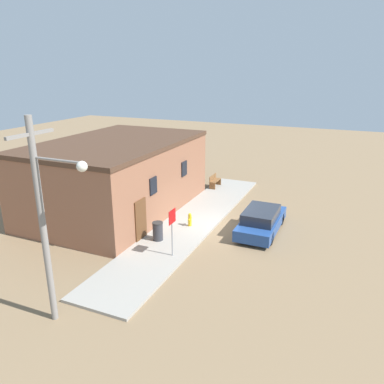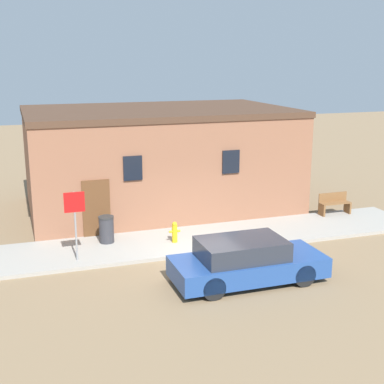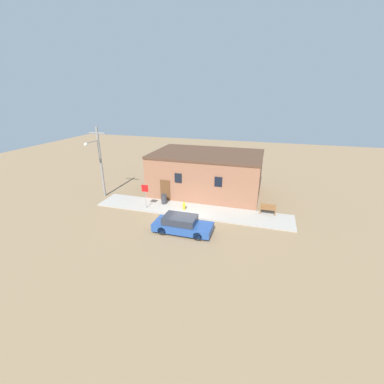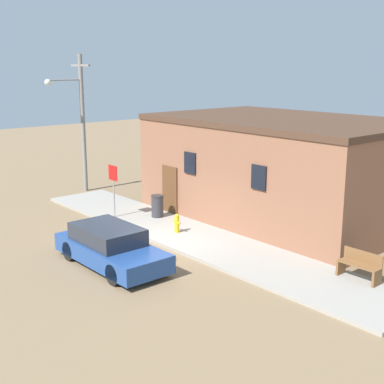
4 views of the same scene
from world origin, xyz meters
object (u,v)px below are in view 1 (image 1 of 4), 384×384
at_px(stop_sign, 172,224).
at_px(bench, 215,181).
at_px(utility_pole, 46,216).
at_px(parked_car, 261,221).
at_px(fire_hydrant, 190,219).
at_px(trash_bin, 158,231).

xyz_separation_m(stop_sign, bench, (10.76, 1.92, -1.14)).
relative_size(utility_pole, parked_car, 1.57).
distance_m(fire_hydrant, trash_bin, 2.39).
height_order(fire_hydrant, utility_pole, utility_pole).
distance_m(stop_sign, parked_car, 5.55).
height_order(bench, trash_bin, trash_bin).
relative_size(fire_hydrant, parked_car, 0.17).
distance_m(stop_sign, bench, 10.99).
relative_size(fire_hydrant, utility_pole, 0.11).
distance_m(fire_hydrant, stop_sign, 3.72).
height_order(fire_hydrant, bench, bench).
xyz_separation_m(trash_bin, parked_car, (3.33, -4.46, 0.04)).
relative_size(trash_bin, parked_car, 0.21).
bearing_deg(utility_pole, bench, 0.98).
height_order(fire_hydrant, stop_sign, stop_sign).
bearing_deg(parked_car, fire_hydrant, 106.08).
bearing_deg(trash_bin, bench, 2.99).
distance_m(bench, trash_bin, 9.58).
relative_size(bench, trash_bin, 1.39).
xyz_separation_m(trash_bin, utility_pole, (-6.83, 0.22, 3.30)).
relative_size(stop_sign, utility_pole, 0.32).
bearing_deg(utility_pole, parked_car, -24.71).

